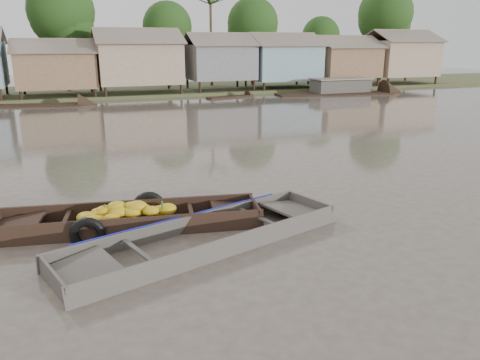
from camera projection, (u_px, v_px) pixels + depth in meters
name	position (u px, v px, depth m)	size (l,w,h in m)	color
ground	(227.00, 221.00, 11.64)	(120.00, 120.00, 0.00)	#4F453D
riverbank	(140.00, 56.00, 40.39)	(120.00, 12.47, 10.22)	#384723
banana_boat	(125.00, 220.00, 11.24)	(6.45, 2.56, 0.90)	black
viewer_boat	(205.00, 242.00, 10.34)	(6.88, 3.62, 0.54)	#433F39
distant_boats	(290.00, 95.00, 37.64)	(49.03, 16.06, 1.38)	black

